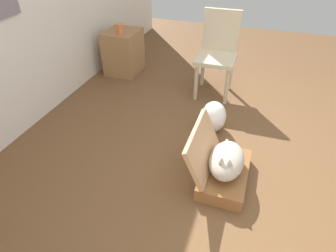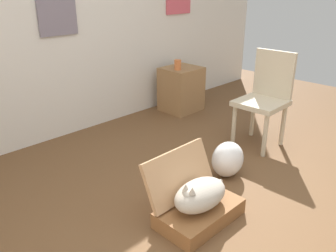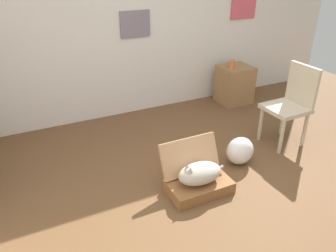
{
  "view_description": "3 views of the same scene",
  "coord_description": "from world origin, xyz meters",
  "px_view_note": "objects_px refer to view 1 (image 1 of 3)",
  "views": [
    {
      "loc": [
        -2.1,
        0.06,
        1.78
      ],
      "look_at": [
        -0.34,
        0.66,
        0.42
      ],
      "focal_mm": 30.74,
      "sensor_mm": 36.0,
      "label": 1
    },
    {
      "loc": [
        -1.96,
        -1.11,
        1.57
      ],
      "look_at": [
        -0.17,
        0.68,
        0.52
      ],
      "focal_mm": 37.09,
      "sensor_mm": 36.0,
      "label": 2
    },
    {
      "loc": [
        -1.76,
        -2.02,
        2.06
      ],
      "look_at": [
        -0.39,
        0.79,
        0.44
      ],
      "focal_mm": 35.22,
      "sensor_mm": 36.0,
      "label": 3
    }
  ],
  "objects_px": {
    "suitcase_base": "(224,174)",
    "cat": "(227,160)",
    "side_table": "(124,52)",
    "vase_tall": "(120,29)",
    "chair": "(218,51)",
    "plastic_bag_white": "(213,117)"
  },
  "relations": [
    {
      "from": "cat",
      "to": "side_table",
      "type": "bearing_deg",
      "value": 46.07
    },
    {
      "from": "side_table",
      "to": "vase_tall",
      "type": "xyz_separation_m",
      "value": [
        -0.12,
        -0.05,
        0.35
      ]
    },
    {
      "from": "plastic_bag_white",
      "to": "chair",
      "type": "bearing_deg",
      "value": 10.37
    },
    {
      "from": "suitcase_base",
      "to": "vase_tall",
      "type": "distance_m",
      "value": 2.3
    },
    {
      "from": "suitcase_base",
      "to": "cat",
      "type": "distance_m",
      "value": 0.16
    },
    {
      "from": "suitcase_base",
      "to": "side_table",
      "type": "xyz_separation_m",
      "value": [
        1.62,
        1.69,
        0.23
      ]
    },
    {
      "from": "plastic_bag_white",
      "to": "side_table",
      "type": "height_order",
      "value": "side_table"
    },
    {
      "from": "plastic_bag_white",
      "to": "chair",
      "type": "distance_m",
      "value": 0.9
    },
    {
      "from": "chair",
      "to": "side_table",
      "type": "bearing_deg",
      "value": 171.91
    },
    {
      "from": "plastic_bag_white",
      "to": "chair",
      "type": "height_order",
      "value": "chair"
    },
    {
      "from": "cat",
      "to": "chair",
      "type": "bearing_deg",
      "value": 14.72
    },
    {
      "from": "chair",
      "to": "cat",
      "type": "bearing_deg",
      "value": -76.41
    },
    {
      "from": "side_table",
      "to": "chair",
      "type": "xyz_separation_m",
      "value": [
        -0.16,
        -1.3,
        0.23
      ]
    },
    {
      "from": "vase_tall",
      "to": "side_table",
      "type": "bearing_deg",
      "value": 21.1
    },
    {
      "from": "plastic_bag_white",
      "to": "vase_tall",
      "type": "relative_size",
      "value": 2.53
    },
    {
      "from": "suitcase_base",
      "to": "vase_tall",
      "type": "bearing_deg",
      "value": 47.55
    },
    {
      "from": "vase_tall",
      "to": "cat",
      "type": "bearing_deg",
      "value": -132.55
    },
    {
      "from": "suitcase_base",
      "to": "cat",
      "type": "xyz_separation_m",
      "value": [
        -0.0,
        0.0,
        0.16
      ]
    },
    {
      "from": "suitcase_base",
      "to": "chair",
      "type": "xyz_separation_m",
      "value": [
        1.46,
        0.39,
        0.46
      ]
    },
    {
      "from": "vase_tall",
      "to": "chair",
      "type": "bearing_deg",
      "value": -91.82
    },
    {
      "from": "cat",
      "to": "suitcase_base",
      "type": "bearing_deg",
      "value": -3.96
    },
    {
      "from": "suitcase_base",
      "to": "chair",
      "type": "distance_m",
      "value": 1.58
    }
  ]
}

